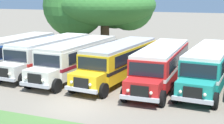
% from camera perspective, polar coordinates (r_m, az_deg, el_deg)
% --- Properties ---
extents(ground_plane, '(220.00, 220.00, 0.00)m').
position_cam_1_polar(ground_plane, '(19.69, -6.49, -7.84)').
color(ground_plane, slate).
extents(parked_bus_slot_0, '(2.70, 10.84, 2.82)m').
position_cam_1_polar(parked_bus_slot_0, '(30.52, -16.93, 1.83)').
color(parked_bus_slot_0, '#23519E').
rests_on(parked_bus_slot_0, ground_plane).
extents(parked_bus_slot_1, '(3.21, 10.91, 2.82)m').
position_cam_1_polar(parked_bus_slot_1, '(28.87, -11.09, 1.58)').
color(parked_bus_slot_1, silver).
rests_on(parked_bus_slot_1, ground_plane).
extents(parked_bus_slot_2, '(3.13, 10.90, 2.82)m').
position_cam_1_polar(parked_bus_slot_2, '(26.77, -6.06, 0.94)').
color(parked_bus_slot_2, silver).
rests_on(parked_bus_slot_2, ground_plane).
extents(parked_bus_slot_3, '(3.50, 10.96, 2.82)m').
position_cam_1_polar(parked_bus_slot_3, '(25.49, 1.37, 0.45)').
color(parked_bus_slot_3, yellow).
rests_on(parked_bus_slot_3, ground_plane).
extents(parked_bus_slot_4, '(2.81, 10.86, 2.82)m').
position_cam_1_polar(parked_bus_slot_4, '(24.23, 8.73, -0.28)').
color(parked_bus_slot_4, red).
rests_on(parked_bus_slot_4, ground_plane).
extents(parked_bus_slot_5, '(3.22, 10.92, 2.82)m').
position_cam_1_polar(parked_bus_slot_5, '(24.55, 16.83, -0.49)').
color(parked_bus_slot_5, teal).
rests_on(parked_bus_slot_5, ground_plane).
extents(broad_shade_tree, '(13.43, 12.70, 9.47)m').
position_cam_1_polar(broad_shade_tree, '(39.85, -1.67, 10.18)').
color(broad_shade_tree, brown).
rests_on(broad_shade_tree, ground_plane).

